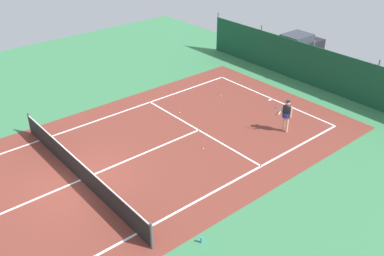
{
  "coord_description": "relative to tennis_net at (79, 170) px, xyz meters",
  "views": [
    {
      "loc": [
        14.06,
        -5.91,
        10.66
      ],
      "look_at": [
        0.84,
        5.27,
        0.9
      ],
      "focal_mm": 40.86,
      "sensor_mm": 36.0,
      "label": 1
    }
  ],
  "objects": [
    {
      "name": "tennis_net",
      "position": [
        0.0,
        0.0,
        0.0
      ],
      "size": [
        10.12,
        0.1,
        1.1
      ],
      "color": "black",
      "rests_on": "ground"
    },
    {
      "name": "water_bottle",
      "position": [
        5.87,
        1.44,
        -0.39
      ],
      "size": [
        0.08,
        0.08,
        0.24
      ],
      "primitive_type": "cylinder",
      "color": "#338CD8",
      "rests_on": "ground"
    },
    {
      "name": "back_fence",
      "position": [
        -0.0,
        15.68,
        0.16
      ],
      "size": [
        16.3,
        0.98,
        2.7
      ],
      "color": "#14472D",
      "rests_on": "ground"
    },
    {
      "name": "tennis_ball_midcourt",
      "position": [
        1.46,
        5.41,
        -0.48
      ],
      "size": [
        0.07,
        0.07,
        0.07
      ],
      "primitive_type": "sphere",
      "color": "#CCDB33",
      "rests_on": "ground"
    },
    {
      "name": "court_surface",
      "position": [
        0.0,
        0.0,
        -0.51
      ],
      "size": [
        11.02,
        26.6,
        0.01
      ],
      "color": "brown",
      "rests_on": "ground"
    },
    {
      "name": "parked_car",
      "position": [
        -3.37,
        18.18,
        0.33
      ],
      "size": [
        2.06,
        4.22,
        1.68
      ],
      "rotation": [
        0.0,
        0.0,
        3.13
      ],
      "color": "black",
      "rests_on": "ground"
    },
    {
      "name": "tennis_player",
      "position": [
        2.78,
        9.57,
        0.45
      ],
      "size": [
        0.67,
        0.78,
        1.64
      ],
      "rotation": [
        0.0,
        0.0,
        3.23
      ],
      "color": "#D8AD8C",
      "rests_on": "ground"
    },
    {
      "name": "ground_plane",
      "position": [
        0.0,
        0.0,
        -0.51
      ],
      "size": [
        36.0,
        36.0,
        0.0
      ],
      "primitive_type": "plane",
      "color": "#387A4C"
    },
    {
      "name": "tennis_ball_by_sideline",
      "position": [
        -2.09,
        9.91,
        -0.48
      ],
      "size": [
        0.07,
        0.07,
        0.07
      ],
      "primitive_type": "sphere",
      "color": "#CCDB33",
      "rests_on": "ground"
    },
    {
      "name": "tennis_ball_near_player",
      "position": [
        -2.04,
        6.83,
        -0.48
      ],
      "size": [
        0.07,
        0.07,
        0.07
      ],
      "primitive_type": "sphere",
      "color": "#CCDB33",
      "rests_on": "ground"
    }
  ]
}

